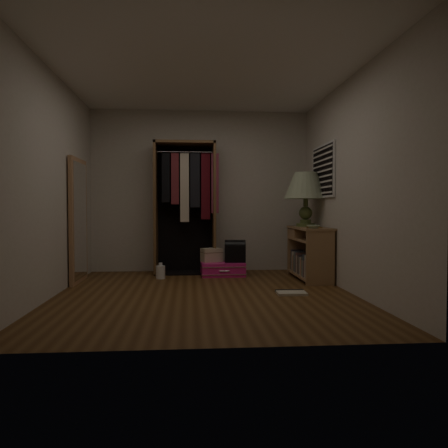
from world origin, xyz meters
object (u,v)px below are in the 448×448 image
Objects in this scene: floor_mirror at (78,221)px; train_case at (212,255)px; pink_suitcase at (223,269)px; console_bookshelf at (309,252)px; black_bag at (235,251)px; table_lamp at (306,187)px; open_wardrobe at (187,196)px; white_jug at (161,272)px.

train_case is (1.86, 0.51, -0.54)m from floor_mirror.
console_bookshelf is at bearing -19.96° from pink_suitcase.
black_bag is 0.42× the size of table_lamp.
pink_suitcase is 2.00× the size of black_bag.
open_wardrobe is at bearing 163.10° from table_lamp.
open_wardrobe is 1.28m from pink_suitcase.
train_case is at bearing 21.27° from white_jug.
open_wardrobe is at bearing 157.38° from console_bookshelf.
open_wardrobe is 1.01m from train_case.
table_lamp is (1.03, -0.21, 0.96)m from black_bag.
train_case is at bearing 15.42° from floor_mirror.
table_lamp is (1.22, -0.20, 1.24)m from pink_suitcase.
black_bag is (0.72, -0.33, -0.84)m from open_wardrobe.
table_lamp is 3.47× the size of white_jug.
floor_mirror is 2.20m from pink_suitcase.
console_bookshelf reaches higher than pink_suitcase.
white_jug is at bearing -179.49° from table_lamp.
white_jug is (-1.11, -0.22, -0.28)m from black_bag.
train_case reaches higher than white_jug.
table_lamp is (0.00, 0.20, 0.95)m from console_bookshelf.
pink_suitcase is 0.85× the size of table_lamp.
black_bag is at bearing 11.32° from floor_mirror.
train_case is (-0.16, 0.07, 0.21)m from pink_suitcase.
white_jug is (-0.92, -0.22, -0.00)m from pink_suitcase.
open_wardrobe reaches higher than pink_suitcase.
pink_suitcase is 0.95m from white_jug.
open_wardrobe is 1.84m from table_lamp.
table_lamp reaches higher than train_case.
console_bookshelf is 1.10m from black_bag.
open_wardrobe is 1.72m from floor_mirror.
floor_mirror is 1.35m from white_jug.
train_case is at bearing 154.90° from pink_suitcase.
console_bookshelf is 2.16m from white_jug.
table_lamp is (3.24, 0.24, 0.49)m from floor_mirror.
open_wardrobe is at bearing 158.33° from black_bag.
white_jug is at bearing -165.78° from black_bag.
floor_mirror reaches higher than train_case.
console_bookshelf is 3.30× the size of black_bag.
black_bag is 1.42m from table_lamp.
pink_suitcase is 0.27m from train_case.
floor_mirror is 4.79× the size of train_case.
train_case is 0.37m from black_bag.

